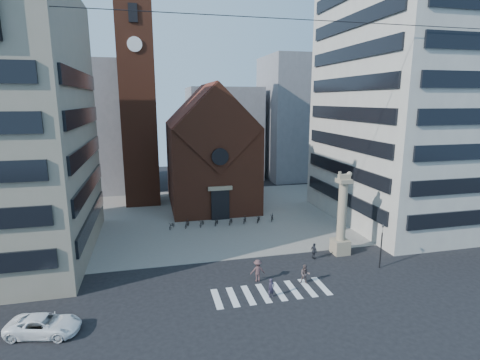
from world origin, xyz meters
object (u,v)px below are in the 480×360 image
object	(u,v)px
white_car	(44,325)
pedestrian_2	(314,251)
scooter_0	(172,225)
traffic_light	(381,245)
pedestrian_0	(271,288)
pedestrian_1	(305,274)
lion_column	(342,222)

from	to	relation	value
white_car	pedestrian_2	bearing A→B (deg)	-60.14
pedestrian_2	scooter_0	xyz separation A→B (m)	(-13.27, 12.32, -0.34)
traffic_light	white_car	xyz separation A→B (m)	(-28.19, -3.78, -1.62)
pedestrian_0	pedestrian_2	world-z (taller)	pedestrian_2
pedestrian_0	scooter_0	distance (m)	19.62
traffic_light	pedestrian_2	world-z (taller)	traffic_light
white_car	pedestrian_1	world-z (taller)	pedestrian_1
pedestrian_0	scooter_0	xyz separation A→B (m)	(-6.78, 18.41, -0.31)
pedestrian_2	scooter_0	world-z (taller)	pedestrian_2
pedestrian_1	scooter_0	size ratio (longest dim) A/B	1.05
white_car	pedestrian_1	bearing A→B (deg)	-70.12
lion_column	pedestrian_2	world-z (taller)	lion_column
pedestrian_1	traffic_light	bearing A→B (deg)	29.59
traffic_light	white_car	bearing A→B (deg)	-172.35
traffic_light	pedestrian_2	bearing A→B (deg)	147.29
lion_column	white_car	xyz separation A→B (m)	(-26.20, -7.78, -2.79)
lion_column	pedestrian_0	distance (m)	12.11
pedestrian_2	traffic_light	bearing A→B (deg)	-135.32
pedestrian_0	pedestrian_1	bearing A→B (deg)	6.42
pedestrian_0	pedestrian_1	distance (m)	3.87
traffic_light	scooter_0	distance (m)	24.29
traffic_light	pedestrian_2	distance (m)	6.36
pedestrian_0	pedestrian_1	world-z (taller)	pedestrian_1
lion_column	pedestrian_0	bearing A→B (deg)	-145.19
traffic_light	pedestrian_1	world-z (taller)	traffic_light
white_car	lion_column	bearing A→B (deg)	-60.83
pedestrian_2	pedestrian_1	bearing A→B (deg)	134.83
lion_column	pedestrian_0	size ratio (longest dim) A/B	5.44
white_car	scooter_0	size ratio (longest dim) A/B	2.91
traffic_light	pedestrian_1	xyz separation A→B (m)	(-8.13, -1.23, -1.43)
lion_column	pedestrian_1	bearing A→B (deg)	-139.58
pedestrian_0	pedestrian_1	xyz separation A→B (m)	(3.56, 1.52, 0.07)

